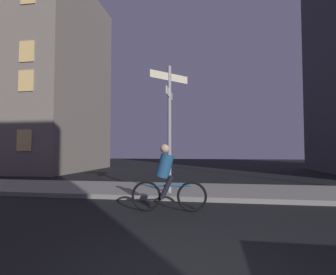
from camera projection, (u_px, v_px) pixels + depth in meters
name	position (u px, v px, depth m)	size (l,w,h in m)	color
sidewalk_kerb	(203.00, 191.00, 8.93)	(40.00, 3.13, 0.14)	gray
signpost	(169.00, 117.00, 8.34)	(1.07, 1.21, 4.01)	gray
cyclist	(167.00, 180.00, 6.33)	(1.82, 0.36, 1.61)	black
building_left_block	(24.00, 82.00, 19.47)	(10.28, 8.44, 13.04)	slate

